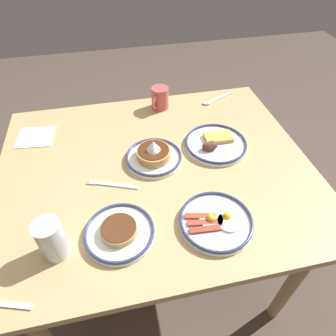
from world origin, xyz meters
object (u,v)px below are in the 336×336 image
object	(u,v)px
plate_near_main	(153,156)
drinking_glass	(53,240)
plate_far_side	(119,232)
tea_spoon	(214,100)
paper_napkin	(36,137)
fork_far	(112,185)
coffee_mug	(160,98)
plate_center_pancakes	(216,221)
plate_far_companion	(215,144)

from	to	relation	value
plate_near_main	drinking_glass	world-z (taller)	drinking_glass
plate_far_side	drinking_glass	distance (m)	0.19
drinking_glass	tea_spoon	size ratio (longest dim) A/B	0.76
paper_napkin	fork_far	size ratio (longest dim) A/B	0.82
fork_far	coffee_mug	bearing A→B (deg)	-120.02
paper_napkin	fork_far	bearing A→B (deg)	130.80
plate_far_side	plate_center_pancakes	bearing A→B (deg)	175.56
plate_near_main	paper_napkin	bearing A→B (deg)	-27.76
plate_near_main	plate_center_pancakes	bearing A→B (deg)	113.01
plate_center_pancakes	plate_far_side	xyz separation A→B (m)	(0.30, -0.02, 0.00)
plate_near_main	drinking_glass	distance (m)	0.48
plate_center_pancakes	fork_far	world-z (taller)	plate_center_pancakes
plate_near_main	coffee_mug	world-z (taller)	coffee_mug
drinking_glass	plate_far_side	bearing A→B (deg)	-174.09
plate_far_side	coffee_mug	xyz separation A→B (m)	(-0.26, -0.67, 0.04)
plate_near_main	plate_far_companion	distance (m)	0.27
plate_near_main	drinking_glass	xyz separation A→B (m)	(0.35, 0.33, 0.04)
plate_far_side	fork_far	xyz separation A→B (m)	(0.01, -0.21, -0.01)
plate_far_companion	paper_napkin	size ratio (longest dim) A/B	1.71
fork_far	plate_center_pancakes	bearing A→B (deg)	142.74
plate_far_companion	coffee_mug	xyz separation A→B (m)	(0.17, -0.33, 0.04)
plate_far_side	coffee_mug	world-z (taller)	coffee_mug
drinking_glass	tea_spoon	distance (m)	1.00
fork_far	plate_far_side	bearing A→B (deg)	92.03
plate_far_companion	drinking_glass	distance (m)	0.71
plate_center_pancakes	tea_spoon	distance (m)	0.74
plate_far_companion	tea_spoon	size ratio (longest dim) A/B	1.43
plate_center_pancakes	coffee_mug	distance (m)	0.70
coffee_mug	paper_napkin	distance (m)	0.58
coffee_mug	plate_center_pancakes	bearing A→B (deg)	93.66
plate_center_pancakes	plate_far_companion	size ratio (longest dim) A/B	0.93
drinking_glass	plate_center_pancakes	bearing A→B (deg)	179.48
plate_far_companion	drinking_glass	size ratio (longest dim) A/B	1.87
drinking_glass	paper_napkin	world-z (taller)	drinking_glass
plate_near_main	plate_far_companion	xyz separation A→B (m)	(-0.27, -0.03, -0.01)
plate_far_side	drinking_glass	xyz separation A→B (m)	(0.19, 0.02, 0.05)
drinking_glass	paper_napkin	size ratio (longest dim) A/B	0.91
plate_near_main	paper_napkin	size ratio (longest dim) A/B	1.48
plate_center_pancakes	paper_napkin	xyz separation A→B (m)	(0.61, -0.58, -0.01)
plate_near_main	plate_center_pancakes	xyz separation A→B (m)	(-0.14, 0.34, -0.01)
drinking_glass	fork_far	world-z (taller)	drinking_glass
plate_near_main	plate_far_companion	bearing A→B (deg)	-174.29
plate_far_side	tea_spoon	distance (m)	0.86
fork_far	tea_spoon	distance (m)	0.71
fork_far	tea_spoon	bearing A→B (deg)	-139.38
plate_far_companion	tea_spoon	xyz separation A→B (m)	(-0.11, -0.34, -0.01)
drinking_glass	coffee_mug	bearing A→B (deg)	-122.63
plate_center_pancakes	plate_far_side	world-z (taller)	plate_far_side
coffee_mug	fork_far	world-z (taller)	coffee_mug
fork_far	drinking_glass	bearing A→B (deg)	52.62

